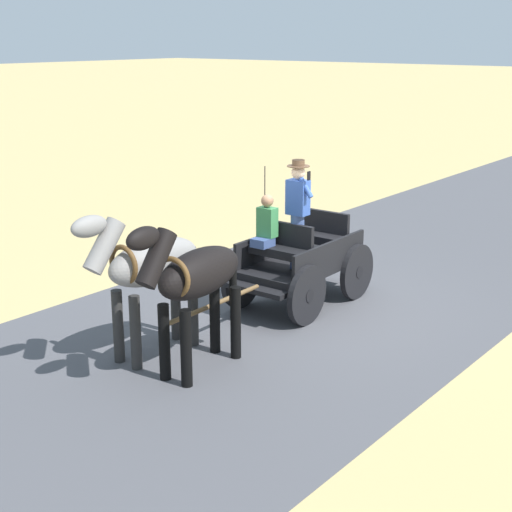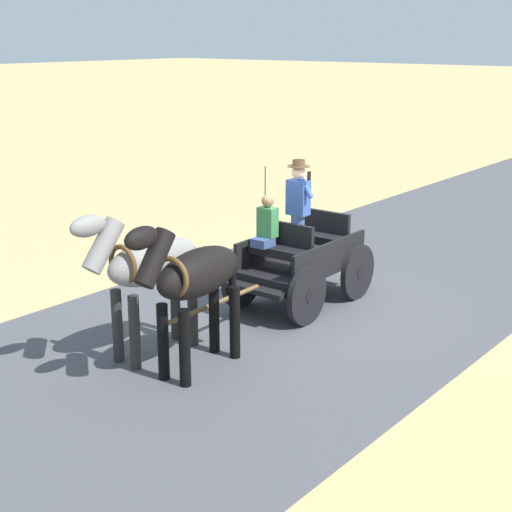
{
  "view_description": "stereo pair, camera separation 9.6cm",
  "coord_description": "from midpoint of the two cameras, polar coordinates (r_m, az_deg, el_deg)",
  "views": [
    {
      "loc": [
        -6.88,
        10.03,
        4.38
      ],
      "look_at": [
        0.1,
        1.24,
        1.1
      ],
      "focal_mm": 53.26,
      "sensor_mm": 36.0,
      "label": 1
    },
    {
      "loc": [
        -6.95,
        9.97,
        4.38
      ],
      "look_at": [
        0.1,
        1.24,
        1.1
      ],
      "focal_mm": 53.26,
      "sensor_mm": 36.0,
      "label": 2
    }
  ],
  "objects": [
    {
      "name": "ground_plane",
      "position": [
        12.93,
        4.02,
        -3.57
      ],
      "size": [
        200.0,
        200.0,
        0.0
      ],
      "primitive_type": "plane",
      "color": "tan"
    },
    {
      "name": "road_surface",
      "position": [
        12.92,
        4.02,
        -3.55
      ],
      "size": [
        6.45,
        160.0,
        0.01
      ],
      "primitive_type": "cube",
      "color": "#4C4C51",
      "rests_on": "ground"
    },
    {
      "name": "horse_drawn_carriage",
      "position": [
        12.63,
        3.42,
        -0.14
      ],
      "size": [
        1.45,
        4.51,
        2.5
      ],
      "color": "black",
      "rests_on": "ground"
    },
    {
      "name": "horse_near_side",
      "position": [
        9.96,
        -4.44,
        -1.64
      ],
      "size": [
        0.68,
        2.14,
        2.21
      ],
      "color": "black",
      "rests_on": "ground"
    },
    {
      "name": "horse_off_side",
      "position": [
        10.52,
        -7.88,
        -0.76
      ],
      "size": [
        0.62,
        2.13,
        2.21
      ],
      "color": "gray",
      "rests_on": "ground"
    }
  ]
}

